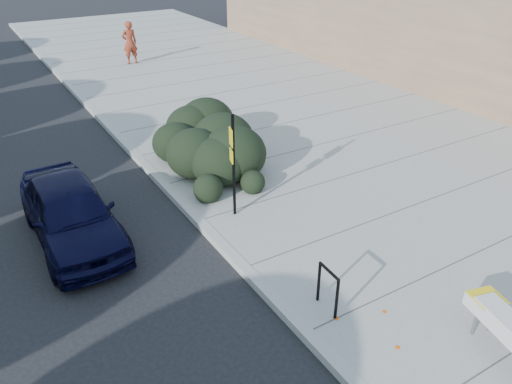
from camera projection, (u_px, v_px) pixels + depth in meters
ground at (245, 274)px, 9.64m from camera, size 120.00×120.00×0.00m
sidewalk_near at (318, 131)px, 15.91m from camera, size 11.20×50.00×0.15m
curb_near at (151, 172)px, 13.35m from camera, size 0.22×50.00×0.17m
bike_rack at (328, 286)px, 8.32m from camera, size 0.08×0.57×0.83m
sign_post at (233, 159)px, 10.66m from camera, size 0.12×0.27×2.38m
hedge at (209, 138)px, 13.24m from camera, size 3.02×4.44×1.52m
sedan_navy at (71, 212)px, 10.35m from camera, size 1.64×3.98×1.35m
pedestrian at (130, 42)px, 22.70m from camera, size 0.70×0.47×1.89m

